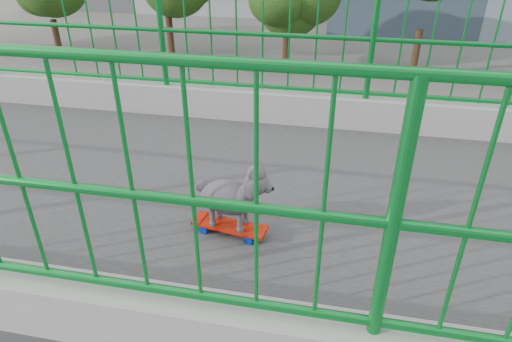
{
  "coord_description": "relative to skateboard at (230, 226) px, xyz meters",
  "views": [
    {
      "loc": [
        2.77,
        -0.23,
        8.81
      ],
      "look_at": [
        -0.13,
        -0.81,
        7.12
      ],
      "focal_mm": 31.5,
      "sensor_mm": 36.0,
      "label": 1
    }
  ],
  "objects": [
    {
      "name": "road",
      "position": [
        -13.5,
        0.86,
        -7.04
      ],
      "size": [
        18.0,
        90.0,
        0.02
      ],
      "primitive_type": "cube",
      "color": "black",
      "rests_on": "ground"
    },
    {
      "name": "railing",
      "position": [
        -0.5,
        0.86,
        0.16
      ],
      "size": [
        3.0,
        24.0,
        1.42
      ],
      "color": "gray",
      "rests_on": "footbridge"
    },
    {
      "name": "skateboard",
      "position": [
        0.0,
        0.0,
        0.0
      ],
      "size": [
        0.22,
        0.51,
        0.07
      ],
      "rotation": [
        0.0,
        0.0,
        -0.16
      ],
      "color": "red",
      "rests_on": "footbridge"
    },
    {
      "name": "poodle",
      "position": [
        0.0,
        0.03,
        0.25
      ],
      "size": [
        0.27,
        0.52,
        0.43
      ],
      "rotation": [
        0.0,
        0.0,
        -0.16
      ],
      "color": "#312F35",
      "rests_on": "skateboard"
    },
    {
      "name": "car_4",
      "position": [
        -19.3,
        3.98,
        -6.38
      ],
      "size": [
        1.57,
        3.91,
        1.33
      ],
      "primitive_type": "imported",
      "rotation": [
        0.0,
        0.0,
        3.14
      ],
      "color": "black",
      "rests_on": "ground"
    },
    {
      "name": "car_5",
      "position": [
        -6.5,
        -1.02,
        -6.25
      ],
      "size": [
        1.7,
        4.86,
        1.6
      ],
      "primitive_type": "imported",
      "color": "#AD0806",
      "rests_on": "ground"
    }
  ]
}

